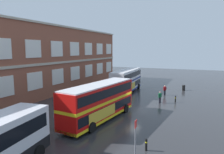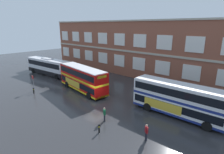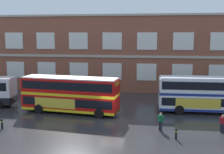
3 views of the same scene
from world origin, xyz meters
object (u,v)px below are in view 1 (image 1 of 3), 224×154
object	(u,v)px
bus_stand_flag	(135,134)
safety_bollard_east	(175,99)
double_decker_near	(100,101)
waiting_passenger	(160,97)
second_passenger	(165,90)
station_litter_bin	(184,88)
double_decker_middle	(127,80)
safety_bollard_west	(146,145)

from	to	relation	value
bus_stand_flag	safety_bollard_east	world-z (taller)	bus_stand_flag
double_decker_near	waiting_passenger	bearing A→B (deg)	-25.38
second_passenger	bus_stand_flag	xyz separation A→B (m)	(-21.37, -1.27, 0.70)
station_litter_bin	second_passenger	bearing A→B (deg)	154.58
station_litter_bin	double_decker_middle	bearing A→B (deg)	120.65
safety_bollard_west	safety_bollard_east	bearing A→B (deg)	-1.41
waiting_passenger	bus_stand_flag	world-z (taller)	bus_stand_flag
double_decker_middle	bus_stand_flag	bearing A→B (deg)	-159.09
station_litter_bin	waiting_passenger	bearing A→B (deg)	167.49
waiting_passenger	second_passenger	world-z (taller)	same
bus_stand_flag	safety_bollard_west	size ratio (longest dim) A/B	2.84
double_decker_near	second_passenger	size ratio (longest dim) A/B	6.61
second_passenger	safety_bollard_east	world-z (taller)	second_passenger
waiting_passenger	bus_stand_flag	size ratio (longest dim) A/B	0.63
waiting_passenger	safety_bollard_west	distance (m)	14.89
bus_stand_flag	safety_bollard_east	xyz separation A→B (m)	(17.10, -0.96, -1.14)
double_decker_middle	bus_stand_flag	world-z (taller)	double_decker_middle
second_passenger	safety_bollard_west	xyz separation A→B (m)	(-20.32, -1.83, -0.44)
second_passenger	safety_bollard_east	bearing A→B (deg)	-152.41
second_passenger	bus_stand_flag	world-z (taller)	bus_stand_flag
double_decker_near	second_passenger	xyz separation A→B (m)	(15.54, -4.57, -1.22)
double_decker_middle	second_passenger	world-z (taller)	double_decker_middle
bus_stand_flag	safety_bollard_east	distance (m)	17.17
double_decker_near	station_litter_bin	size ratio (longest dim) A/B	10.90
waiting_passenger	station_litter_bin	xyz separation A→B (m)	(11.10, -2.46, -0.41)
double_decker_middle	second_passenger	size ratio (longest dim) A/B	6.52
station_litter_bin	safety_bollard_west	xyz separation A→B (m)	(-25.89, 0.81, -0.03)
double_decker_middle	second_passenger	bearing A→B (deg)	-89.42
double_decker_near	bus_stand_flag	size ratio (longest dim) A/B	4.16
waiting_passenger	bus_stand_flag	distance (m)	15.89
second_passenger	bus_stand_flag	bearing A→B (deg)	-176.60
double_decker_near	bus_stand_flag	xyz separation A→B (m)	(-5.82, -5.84, -0.51)
second_passenger	bus_stand_flag	size ratio (longest dim) A/B	0.63
second_passenger	station_litter_bin	bearing A→B (deg)	-25.42
double_decker_middle	waiting_passenger	xyz separation A→B (m)	(-5.46, -7.05, -1.22)
bus_stand_flag	safety_bollard_east	size ratio (longest dim) A/B	2.84
double_decker_middle	station_litter_bin	distance (m)	11.18
double_decker_middle	second_passenger	distance (m)	6.98
waiting_passenger	safety_bollard_west	xyz separation A→B (m)	(-14.80, -1.65, -0.44)
station_litter_bin	safety_bollard_west	world-z (taller)	station_litter_bin
second_passenger	safety_bollard_west	world-z (taller)	second_passenger
second_passenger	safety_bollard_east	distance (m)	4.83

